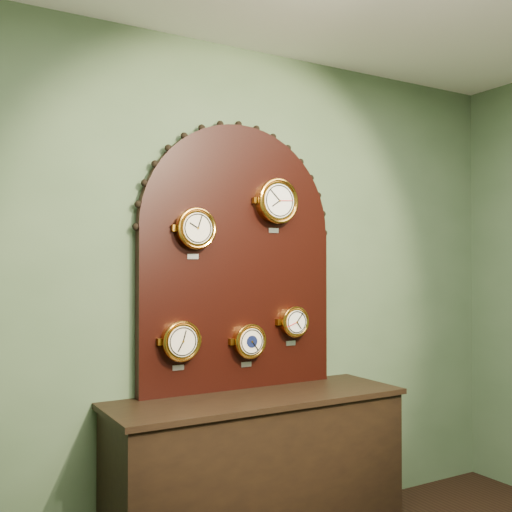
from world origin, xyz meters
TOP-DOWN VIEW (x-y plane):
  - wall_back at (0.00, 2.50)m, footprint 4.00×0.00m
  - shop_counter at (0.00, 2.23)m, footprint 1.60×0.50m
  - display_board at (0.00, 2.45)m, footprint 1.26×0.06m
  - roman_clock at (-0.30, 2.38)m, footprint 0.23×0.08m
  - arabic_clock at (0.22, 2.38)m, footprint 0.27×0.08m
  - hygrometer at (-0.38, 2.38)m, footprint 0.22×0.08m
  - barometer at (0.03, 2.38)m, footprint 0.20×0.08m
  - tide_clock at (0.33, 2.38)m, footprint 0.18×0.08m

SIDE VIEW (x-z plane):
  - shop_counter at x=0.00m, z-range 0.00..0.80m
  - barometer at x=0.03m, z-range 0.98..1.23m
  - hygrometer at x=-0.38m, z-range 1.00..1.26m
  - tide_clock at x=0.33m, z-range 1.08..1.32m
  - wall_back at x=0.00m, z-range -0.60..3.40m
  - display_board at x=0.00m, z-range 0.86..2.39m
  - roman_clock at x=-0.30m, z-range 1.59..1.87m
  - arabic_clock at x=0.22m, z-range 1.74..2.06m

